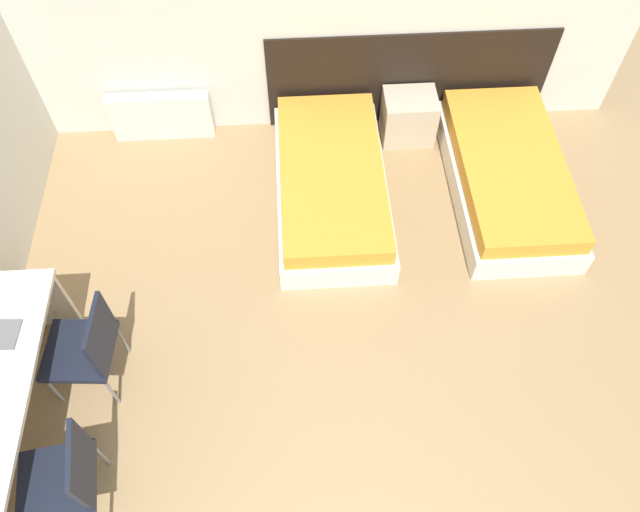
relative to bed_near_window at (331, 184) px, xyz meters
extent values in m
cube|color=black|center=(0.79, 0.99, 0.30)|extent=(2.65, 0.03, 1.00)
cube|color=silver|center=(0.00, 0.00, -0.08)|extent=(0.97, 1.91, 0.24)
cube|color=gold|center=(0.00, 0.00, 0.13)|extent=(0.89, 1.83, 0.17)
cube|color=silver|center=(1.59, 0.00, -0.08)|extent=(0.97, 1.91, 0.24)
cube|color=gold|center=(1.59, 0.00, 0.13)|extent=(0.89, 1.83, 0.17)
cube|color=beige|center=(0.79, 0.76, 0.04)|extent=(0.49, 0.39, 0.48)
cube|color=silver|center=(-1.56, 0.90, 0.05)|extent=(0.96, 0.12, 0.50)
cube|color=beige|center=(-2.34, -1.14, 0.16)|extent=(0.53, 0.04, 0.71)
cube|color=black|center=(-1.89, -1.62, 0.24)|extent=(0.51, 0.51, 0.05)
cube|color=black|center=(-1.67, -1.63, 0.48)|extent=(0.06, 0.43, 0.45)
cylinder|color=slate|center=(-2.11, -1.81, 0.01)|extent=(0.02, 0.02, 0.41)
cylinder|color=slate|center=(-2.08, -1.40, 0.01)|extent=(0.02, 0.02, 0.41)
cylinder|color=slate|center=(-1.70, -1.84, 0.01)|extent=(0.02, 0.02, 0.41)
cylinder|color=slate|center=(-1.67, -1.43, 0.01)|extent=(0.02, 0.02, 0.41)
cube|color=black|center=(-1.89, -2.52, 0.24)|extent=(0.53, 0.53, 0.05)
cube|color=black|center=(-1.68, -2.49, 0.48)|extent=(0.09, 0.42, 0.45)
cylinder|color=slate|center=(-2.13, -2.34, 0.01)|extent=(0.02, 0.02, 0.41)
cylinder|color=slate|center=(-1.72, -2.29, 0.01)|extent=(0.02, 0.02, 0.41)
camera|label=1|loc=(-0.32, -3.60, 4.23)|focal=35.00mm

